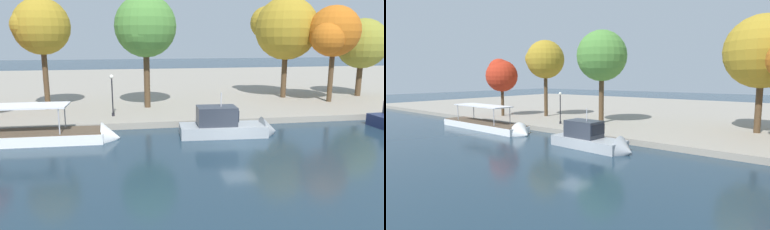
{
  "view_description": "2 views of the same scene",
  "coord_description": "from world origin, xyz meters",
  "views": [
    {
      "loc": [
        -7.86,
        -25.37,
        7.91
      ],
      "look_at": [
        -2.96,
        4.0,
        1.55
      ],
      "focal_mm": 34.37,
      "sensor_mm": 36.0,
      "label": 1
    },
    {
      "loc": [
        15.11,
        -18.98,
        6.26
      ],
      "look_at": [
        -4.58,
        6.41,
        2.32
      ],
      "focal_mm": 28.57,
      "sensor_mm": 36.0,
      "label": 2
    }
  ],
  "objects": [
    {
      "name": "ground_plane",
      "position": [
        0.0,
        0.0,
        0.0
      ],
      "size": [
        220.0,
        220.0,
        0.0
      ],
      "primitive_type": "plane",
      "color": "#1E3342"
    },
    {
      "name": "lamp_post",
      "position": [
        -9.63,
        9.34,
        2.94
      ],
      "size": [
        0.38,
        0.38,
        3.92
      ],
      "color": "black",
      "rests_on": "dock_promenade"
    },
    {
      "name": "tree_5",
      "position": [
        -6.2,
        13.21,
        8.82
      ],
      "size": [
        6.33,
        6.33,
        11.57
      ],
      "color": "#4C3823",
      "rests_on": "dock_promenade"
    },
    {
      "name": "dock_promenade",
      "position": [
        0.0,
        33.61,
        0.28
      ],
      "size": [
        120.0,
        55.0,
        0.57
      ],
      "primitive_type": "cube",
      "color": "gray",
      "rests_on": "ground_plane"
    },
    {
      "name": "tree_1",
      "position": [
        10.59,
        17.4,
        8.95
      ],
      "size": [
        7.53,
        7.52,
        12.02
      ],
      "color": "#4C3823",
      "rests_on": "dock_promenade"
    },
    {
      "name": "tree_4",
      "position": [
        20.46,
        16.7,
        7.1
      ],
      "size": [
        6.12,
        6.12,
        9.59
      ],
      "color": "#4C3823",
      "rests_on": "dock_promenade"
    },
    {
      "name": "tour_boat_0",
      "position": [
        -15.9,
        3.23,
        0.28
      ],
      "size": [
        15.02,
        3.08,
        4.04
      ],
      "rotation": [
        0.0,
        0.0,
        -0.02
      ],
      "color": "white",
      "rests_on": "ground_plane"
    },
    {
      "name": "tree_0",
      "position": [
        14.45,
        13.22,
        8.37
      ],
      "size": [
        6.02,
        5.92,
        10.79
      ],
      "color": "#4C3823",
      "rests_on": "dock_promenade"
    },
    {
      "name": "tree_2",
      "position": [
        -16.45,
        13.72,
        8.84
      ],
      "size": [
        5.58,
        5.58,
        11.13
      ],
      "color": "#4C3823",
      "rests_on": "dock_promenade"
    },
    {
      "name": "motor_yacht_1",
      "position": [
        -0.05,
        2.77,
        0.66
      ],
      "size": [
        8.07,
        2.89,
        4.46
      ],
      "rotation": [
        0.0,
        0.0,
        -0.05
      ],
      "color": "#9EA3A8",
      "rests_on": "ground_plane"
    }
  ]
}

